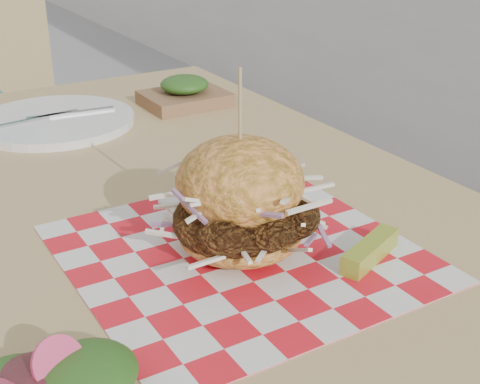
% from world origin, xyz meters
% --- Properties ---
extents(patio_table, '(0.80, 1.20, 0.75)m').
position_xyz_m(patio_table, '(0.23, -0.14, 0.67)').
color(patio_table, tan).
rests_on(patio_table, ground).
extents(paper_liner, '(0.36, 0.36, 0.00)m').
position_xyz_m(paper_liner, '(0.27, -0.33, 0.75)').
color(paper_liner, red).
rests_on(paper_liner, patio_table).
extents(sandwich, '(0.18, 0.18, 0.21)m').
position_xyz_m(sandwich, '(0.27, -0.33, 0.81)').
color(sandwich, '#F29644').
rests_on(sandwich, paper_liner).
extents(pickle_spear, '(0.10, 0.06, 0.02)m').
position_xyz_m(pickle_spear, '(0.38, -0.42, 0.76)').
color(pickle_spear, '#92AB31').
rests_on(pickle_spear, paper_liner).
extents(place_setting, '(0.27, 0.27, 0.02)m').
position_xyz_m(place_setting, '(0.23, 0.21, 0.76)').
color(place_setting, white).
rests_on(place_setting, patio_table).
extents(kraft_tray, '(0.15, 0.12, 0.06)m').
position_xyz_m(kraft_tray, '(0.47, 0.20, 0.77)').
color(kraft_tray, brown).
rests_on(kraft_tray, patio_table).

